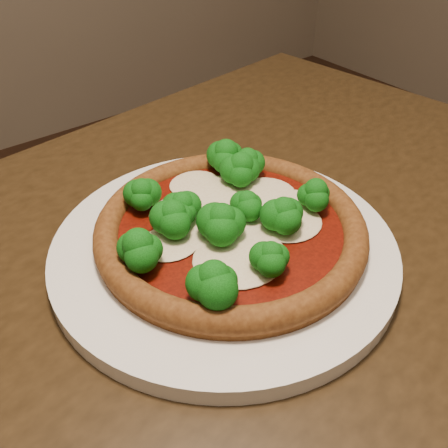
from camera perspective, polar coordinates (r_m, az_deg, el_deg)
dining_table at (r=0.54m, az=-2.54°, el=-17.43°), size 1.27×0.92×0.75m
plate at (r=0.51m, az=0.00°, el=-2.76°), size 0.35×0.35×0.02m
pizza at (r=0.50m, az=0.50°, el=0.20°), size 0.27×0.27×0.06m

